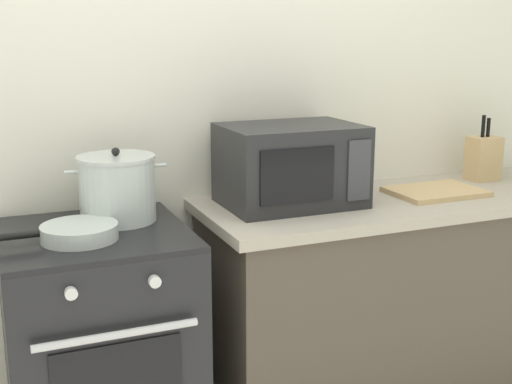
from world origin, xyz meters
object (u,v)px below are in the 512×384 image
cutting_board (436,192)px  knife_block (483,158)px  stock_pot (117,188)px  stove (101,361)px  microwave (291,165)px  frying_pan (77,232)px

cutting_board → knife_block: size_ratio=1.26×
stock_pot → cutting_board: 1.26m
stove → microwave: microwave is taller
frying_pan → cutting_board: 1.42m
stock_pot → cutting_board: size_ratio=0.96×
cutting_board → frying_pan: bearing=-177.0°
frying_pan → knife_block: size_ratio=1.54×
knife_block → microwave: bearing=-176.3°
frying_pan → knife_block: knife_block is taller
microwave → frying_pan: bearing=-169.4°
stock_pot → cutting_board: (1.25, -0.10, -0.10)m
stove → frying_pan: frying_pan is taller
stock_pot → knife_block: 1.60m
microwave → cutting_board: microwave is taller
stove → frying_pan: bearing=-130.7°
cutting_board → stove: bearing=-180.0°
stove → knife_block: 1.80m
stock_pot → microwave: 0.64m
stock_pot → knife_block: size_ratio=1.22×
stove → cutting_board: (1.35, 0.00, 0.47)m
stock_pot → microwave: (0.64, -0.02, 0.04)m
frying_pan → microwave: microwave is taller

